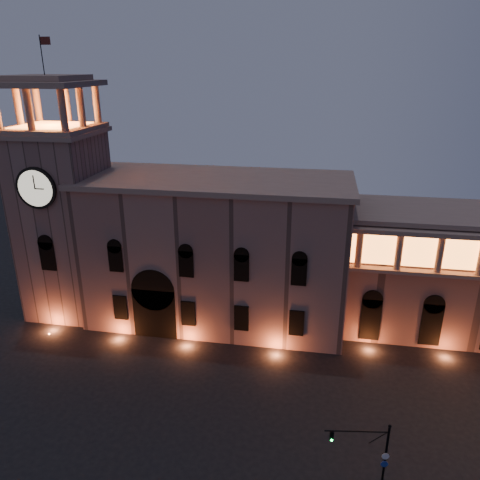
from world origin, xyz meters
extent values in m
plane|color=black|center=(0.00, 0.00, 0.00)|extent=(160.00, 160.00, 0.00)
cube|color=#866157|center=(-2.00, 22.00, 8.50)|extent=(30.00, 12.00, 17.00)
cube|color=gray|center=(-2.00, 22.00, 17.30)|extent=(30.80, 12.80, 0.60)
cube|color=black|center=(-8.00, 16.60, 3.00)|extent=(5.00, 1.40, 6.00)
cylinder|color=black|center=(-8.00, 16.60, 6.00)|extent=(5.00, 1.40, 5.00)
cube|color=orange|center=(-8.00, 16.40, 2.80)|extent=(4.20, 0.20, 5.00)
cube|color=#866157|center=(-20.50, 21.00, 11.00)|extent=(9.00, 9.00, 22.00)
cube|color=gray|center=(-20.50, 21.00, 22.25)|extent=(9.80, 9.80, 0.50)
cylinder|color=black|center=(-20.50, 16.32, 17.00)|extent=(4.60, 0.35, 4.60)
cylinder|color=beige|center=(-20.50, 16.18, 17.00)|extent=(4.00, 0.12, 4.00)
cube|color=gray|center=(-20.50, 21.00, 22.75)|extent=(9.40, 9.40, 0.50)
cube|color=orange|center=(-20.50, 21.00, 23.05)|extent=(6.80, 6.80, 0.15)
cylinder|color=gray|center=(-20.50, 17.20, 25.10)|extent=(0.76, 0.76, 4.20)
cylinder|color=gray|center=(-16.70, 17.20, 25.10)|extent=(0.76, 0.76, 4.20)
cylinder|color=gray|center=(-24.30, 24.80, 25.10)|extent=(0.76, 0.76, 4.20)
cylinder|color=gray|center=(-20.50, 24.80, 25.10)|extent=(0.76, 0.76, 4.20)
cylinder|color=gray|center=(-16.70, 24.80, 25.10)|extent=(0.76, 0.76, 4.20)
cylinder|color=gray|center=(-24.30, 21.00, 25.10)|extent=(0.76, 0.76, 4.20)
cylinder|color=gray|center=(-16.70, 21.00, 25.10)|extent=(0.76, 0.76, 4.20)
cube|color=gray|center=(-20.50, 21.00, 27.50)|extent=(9.80, 9.80, 0.60)
cube|color=gray|center=(-20.50, 21.00, 28.10)|extent=(7.50, 7.50, 0.60)
cylinder|color=black|center=(-20.50, 21.00, 30.40)|extent=(0.10, 0.10, 4.00)
plane|color=#4E1A16|center=(-19.90, 21.00, 31.80)|extent=(1.20, 0.00, 1.20)
cylinder|color=gray|center=(14.00, 18.50, 11.50)|extent=(0.70, 0.70, 4.00)
cylinder|color=gray|center=(18.00, 18.50, 11.50)|extent=(0.70, 0.70, 4.00)
cylinder|color=gray|center=(22.00, 18.50, 11.50)|extent=(0.70, 0.70, 4.00)
cylinder|color=black|center=(15.28, -1.33, 3.10)|extent=(0.18, 0.18, 6.21)
sphere|color=black|center=(15.28, -1.33, 6.30)|extent=(0.25, 0.25, 0.25)
cylinder|color=black|center=(13.09, -1.64, 5.77)|extent=(4.41, 0.72, 0.11)
cube|color=black|center=(11.42, -1.87, 5.32)|extent=(0.30, 0.28, 0.75)
cylinder|color=#0CE53F|center=(11.44, -2.01, 5.07)|extent=(0.17, 0.09, 0.16)
cylinder|color=silver|center=(15.26, -1.46, 3.73)|extent=(0.53, 0.11, 0.53)
cylinder|color=navy|center=(15.26, -1.46, 3.02)|extent=(0.53, 0.11, 0.53)
camera|label=1|loc=(9.52, -28.14, 29.55)|focal=35.00mm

